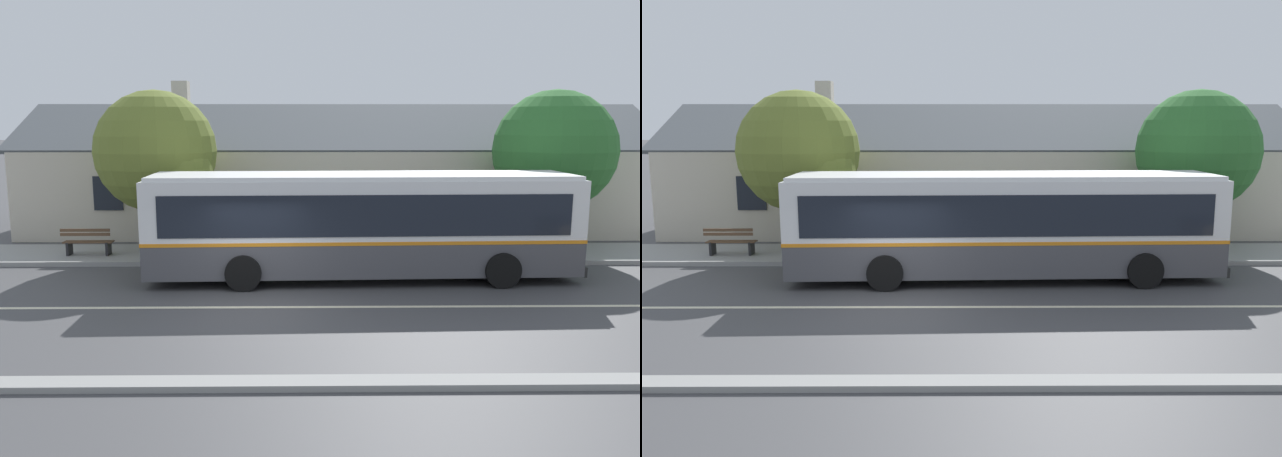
{
  "view_description": "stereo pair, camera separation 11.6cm",
  "coord_description": "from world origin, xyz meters",
  "views": [
    {
      "loc": [
        1.48,
        -15.02,
        4.56
      ],
      "look_at": [
        1.72,
        2.72,
        1.53
      ],
      "focal_mm": 35.0,
      "sensor_mm": 36.0,
      "label": 1
    },
    {
      "loc": [
        1.59,
        -15.02,
        4.56
      ],
      "look_at": [
        1.72,
        2.72,
        1.53
      ],
      "focal_mm": 35.0,
      "sensor_mm": 36.0,
      "label": 2
    }
  ],
  "objects": [
    {
      "name": "community_building",
      "position": [
        2.62,
        12.73,
        1.86
      ],
      "size": [
        26.0,
        8.19,
        6.37
      ],
      "color": "beige",
      "rests_on": "ground"
    },
    {
      "name": "street_tree_secondary",
      "position": [
        -3.69,
        6.31,
        3.43
      ],
      "size": [
        4.14,
        4.14,
        5.65
      ],
      "color": "#4C3828",
      "rests_on": "ground"
    },
    {
      "name": "ground_plane",
      "position": [
        0.0,
        0.0,
        0.0
      ],
      "size": [
        300.0,
        300.0,
        0.0
      ],
      "primitive_type": "plane",
      "color": "#424244"
    },
    {
      "name": "bench_down_street",
      "position": [
        -2.43,
        5.6,
        0.57
      ],
      "size": [
        1.69,
        0.51,
        0.94
      ],
      "color": "brown",
      "rests_on": "sidewalk_far"
    },
    {
      "name": "sidewalk_far",
      "position": [
        0.0,
        6.0,
        0.07
      ],
      "size": [
        60.0,
        3.0,
        0.15
      ],
      "primitive_type": "cube",
      "color": "gray",
      "rests_on": "ground"
    },
    {
      "name": "curb_near",
      "position": [
        0.0,
        -4.75,
        0.06
      ],
      "size": [
        60.0,
        0.5,
        0.12
      ],
      "primitive_type": "cube",
      "color": "gray",
      "rests_on": "ground"
    },
    {
      "name": "lane_divider_stripe",
      "position": [
        0.0,
        0.0,
        0.0
      ],
      "size": [
        60.0,
        0.16,
        0.01
      ],
      "primitive_type": "cube",
      "color": "beige",
      "rests_on": "ground"
    },
    {
      "name": "transit_bus",
      "position": [
        2.96,
        2.9,
        1.67
      ],
      "size": [
        12.45,
        3.05,
        3.1
      ],
      "color": "#47474C",
      "rests_on": "ground"
    },
    {
      "name": "bus_stop_sign",
      "position": [
        8.85,
        4.99,
        1.64
      ],
      "size": [
        0.36,
        0.07,
        2.4
      ],
      "color": "gray",
      "rests_on": "sidewalk_far"
    },
    {
      "name": "street_tree_primary",
      "position": [
        9.89,
        6.66,
        3.43
      ],
      "size": [
        4.2,
        4.2,
        5.69
      ],
      "color": "#4C3828",
      "rests_on": "ground"
    },
    {
      "name": "bench_by_building",
      "position": [
        -6.02,
        5.57,
        0.57
      ],
      "size": [
        1.64,
        0.51,
        0.94
      ],
      "color": "brown",
      "rests_on": "sidewalk_far"
    }
  ]
}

